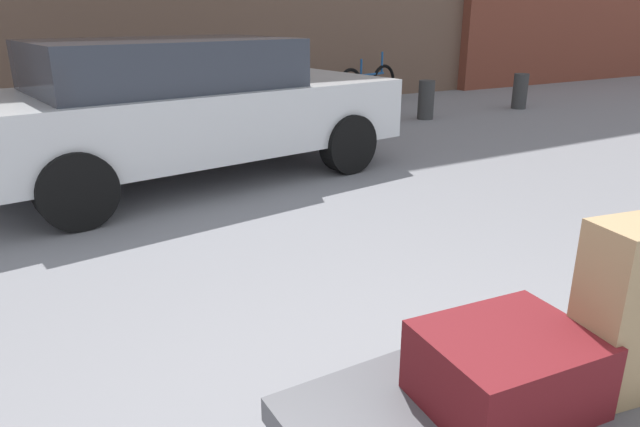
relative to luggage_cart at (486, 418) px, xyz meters
The scene contains 9 objects.
luggage_cart is the anchor object (origin of this frame).
suitcase_maroon_front_left 0.21m from the luggage_cart, 29.69° to the right, with size 0.57×0.47×0.28m, color maroon.
suitcase_tan_rear_left 0.65m from the luggage_cart, 20.53° to the right, with size 0.38×0.22×0.65m, color #9E7F56.
parked_car 4.63m from the luggage_cart, 85.58° to the left, with size 4.50×2.36×1.42m.
bicycle_leaning 9.30m from the luggage_cart, 58.15° to the left, with size 1.69×0.61×0.96m.
bollard_kerb_near 6.61m from the luggage_cart, 68.20° to the left, with size 0.26×0.26×0.63m, color #383838.
bollard_kerb_mid 7.26m from the luggage_cart, 57.72° to the left, with size 0.26×0.26×0.63m, color #383838.
bollard_kerb_far 7.83m from the luggage_cart, 51.61° to the left, with size 0.26×0.26×0.63m, color #383838.
bollard_corner 9.36m from the luggage_cart, 40.97° to the left, with size 0.26×0.26×0.63m, color #383838.
Camera 1 is at (-1.37, -1.17, 1.65)m, focal length 32.06 mm.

